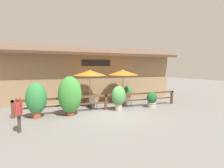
{
  "coord_description": "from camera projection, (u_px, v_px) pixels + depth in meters",
  "views": [
    {
      "loc": [
        -3.56,
        -9.12,
        2.63
      ],
      "look_at": [
        0.59,
        1.5,
        1.57
      ],
      "focal_mm": 28.0,
      "sensor_mm": 36.0,
      "label": 1
    }
  ],
  "objects": [
    {
      "name": "dining_table_near",
      "position": [
        90.0,
        97.0,
        11.98
      ],
      "size": [
        1.08,
        1.08,
        0.75
      ],
      "color": "olive",
      "rests_on": "ground"
    },
    {
      "name": "potted_plant_small_flowering",
      "position": [
        152.0,
        99.0,
        11.55
      ],
      "size": [
        0.69,
        0.63,
        1.05
      ],
      "color": "#B7AD99",
      "rests_on": "ground"
    },
    {
      "name": "ground_plane",
      "position": [
        112.0,
        114.0,
        10.0
      ],
      "size": [
        60.0,
        60.0,
        0.0
      ],
      "primitive_type": "plane",
      "color": "slate"
    },
    {
      "name": "building_facade",
      "position": [
        93.0,
        74.0,
        13.6
      ],
      "size": [
        14.28,
        1.49,
        4.23
      ],
      "color": "#997A56",
      "rests_on": "ground"
    },
    {
      "name": "chair_near_wallside",
      "position": [
        87.0,
        98.0,
        12.68
      ],
      "size": [
        0.49,
        0.49,
        0.85
      ],
      "rotation": [
        0.0,
        0.0,
        2.96
      ],
      "color": "#514C47",
      "rests_on": "ground"
    },
    {
      "name": "chair_middle_wallside",
      "position": [
        119.0,
        95.0,
        13.63
      ],
      "size": [
        0.51,
        0.51,
        0.85
      ],
      "rotation": [
        0.0,
        0.0,
        3.38
      ],
      "color": "#514C47",
      "rests_on": "ground"
    },
    {
      "name": "potted_plant_corner_fern",
      "position": [
        119.0,
        97.0,
        10.72
      ],
      "size": [
        0.88,
        0.79,
        1.52
      ],
      "color": "#B7AD99",
      "rests_on": "ground"
    },
    {
      "name": "potted_plant_broad_leaf",
      "position": [
        36.0,
        99.0,
        9.06
      ],
      "size": [
        1.04,
        0.94,
        1.88
      ],
      "color": "#9E4C33",
      "rests_on": "ground"
    },
    {
      "name": "chair_middle_streetside",
      "position": [
        127.0,
        99.0,
        12.11
      ],
      "size": [
        0.46,
        0.46,
        0.85
      ],
      "rotation": [
        0.0,
        0.0,
        0.11
      ],
      "color": "#514C47",
      "rests_on": "ground"
    },
    {
      "name": "patio_umbrella_near",
      "position": [
        90.0,
        73.0,
        11.82
      ],
      "size": [
        2.23,
        2.23,
        2.5
      ],
      "color": "#B7B2A8",
      "rests_on": "ground"
    },
    {
      "name": "dining_table_middle",
      "position": [
        123.0,
        95.0,
        12.87
      ],
      "size": [
        1.08,
        1.08,
        0.75
      ],
      "color": "olive",
      "rests_on": "ground"
    },
    {
      "name": "patio_railing",
      "position": [
        106.0,
        99.0,
        10.91
      ],
      "size": [
        10.4,
        0.14,
        0.95
      ],
      "color": "brown",
      "rests_on": "ground"
    },
    {
      "name": "potted_plant_entrance_palm",
      "position": [
        70.0,
        95.0,
        9.59
      ],
      "size": [
        1.28,
        1.15,
        2.18
      ],
      "color": "brown",
      "rests_on": "ground"
    },
    {
      "name": "chair_near_streetside",
      "position": [
        93.0,
        101.0,
        11.27
      ],
      "size": [
        0.48,
        0.48,
        0.85
      ],
      "rotation": [
        0.0,
        0.0,
        0.15
      ],
      "color": "#514C47",
      "rests_on": "ground"
    },
    {
      "name": "patio_umbrella_middle",
      "position": [
        123.0,
        73.0,
        12.71
      ],
      "size": [
        2.23,
        2.23,
        2.5
      ],
      "color": "#B7B2A8",
      "rests_on": "ground"
    },
    {
      "name": "pedestrian",
      "position": [
        19.0,
        109.0,
        7.03
      ],
      "size": [
        0.25,
        0.52,
        1.49
      ],
      "rotation": [
        0.0,
        0.0,
        -1.74
      ],
      "color": "#42382D",
      "rests_on": "ground"
    },
    {
      "name": "potted_plant_tall_tropical",
      "position": [
        128.0,
        93.0,
        14.23
      ],
      "size": [
        0.67,
        0.61,
        1.16
      ],
      "color": "#9E4C33",
      "rests_on": "ground"
    }
  ]
}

